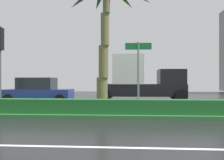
{
  "coord_description": "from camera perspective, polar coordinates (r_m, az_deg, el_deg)",
  "views": [
    {
      "loc": [
        -1.77,
        -3.59,
        1.55
      ],
      "look_at": [
        -2.71,
        10.01,
        1.56
      ],
      "focal_mm": 39.12,
      "sensor_mm": 36.0,
      "label": 1
    }
  ],
  "objects": [
    {
      "name": "near_lane_divider_stripe",
      "position": [
        6.06,
        21.51,
        -14.83
      ],
      "size": [
        81.0,
        0.14,
        0.01
      ],
      "primitive_type": "cube",
      "color": "white",
      "rests_on": "ground_plane"
    },
    {
      "name": "car_in_traffic_leading",
      "position": [
        16.85,
        -16.78,
        -2.51
      ],
      "size": [
        4.3,
        2.02,
        1.72
      ],
      "color": "navy",
      "rests_on": "ground_plane"
    },
    {
      "name": "median_strip",
      "position": [
        11.81,
        12.62,
        -7.22
      ],
      "size": [
        85.5,
        4.0,
        0.15
      ],
      "primitive_type": "cube",
      "color": "#2D6B33",
      "rests_on": "ground_plane"
    },
    {
      "name": "median_hedge",
      "position": [
        10.4,
        13.79,
        -6.12
      ],
      "size": [
        76.5,
        0.7,
        0.6
      ],
      "color": "#1E6028",
      "rests_on": "median_strip"
    },
    {
      "name": "box_truck_lead",
      "position": [
        18.73,
        6.77,
        -0.06
      ],
      "size": [
        6.4,
        2.64,
        3.46
      ],
      "color": "black",
      "rests_on": "ground_plane"
    },
    {
      "name": "street_name_sign",
      "position": [
        10.24,
        6.17,
        2.91
      ],
      "size": [
        1.1,
        0.08,
        3.0
      ],
      "color": "slate",
      "rests_on": "median_strip"
    },
    {
      "name": "ground_plane",
      "position": [
        12.81,
        11.94,
        -7.22
      ],
      "size": [
        90.0,
        42.0,
        0.1
      ],
      "primitive_type": "cube",
      "color": "black"
    }
  ]
}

